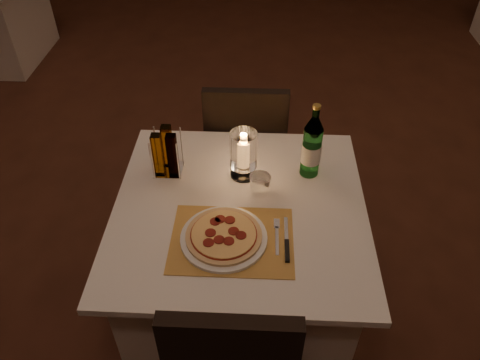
{
  "coord_description": "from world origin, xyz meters",
  "views": [
    {
      "loc": [
        0.13,
        -2.13,
        2.04
      ],
      "look_at": [
        0.07,
        -0.79,
        0.86
      ],
      "focal_mm": 35.0,
      "sensor_mm": 36.0,
      "label": 1
    }
  ],
  "objects_px": {
    "chair_far": "(246,138)",
    "main_table": "(240,264)",
    "plate": "(224,238)",
    "hurricane_candle": "(244,151)",
    "water_bottle": "(312,147)",
    "tumbler": "(260,185)",
    "pizza": "(224,235)"
  },
  "relations": [
    {
      "from": "plate",
      "to": "tumbler",
      "type": "height_order",
      "value": "tumbler"
    },
    {
      "from": "chair_far",
      "to": "main_table",
      "type": "bearing_deg",
      "value": -90.0
    },
    {
      "from": "hurricane_candle",
      "to": "tumbler",
      "type": "bearing_deg",
      "value": -57.72
    },
    {
      "from": "tumbler",
      "to": "water_bottle",
      "type": "height_order",
      "value": "water_bottle"
    },
    {
      "from": "plate",
      "to": "tumbler",
      "type": "relative_size",
      "value": 3.66
    },
    {
      "from": "main_table",
      "to": "chair_far",
      "type": "xyz_separation_m",
      "value": [
        0.0,
        0.71,
        0.18
      ]
    },
    {
      "from": "plate",
      "to": "water_bottle",
      "type": "distance_m",
      "value": 0.53
    },
    {
      "from": "tumbler",
      "to": "water_bottle",
      "type": "xyz_separation_m",
      "value": [
        0.21,
        0.14,
        0.09
      ]
    },
    {
      "from": "main_table",
      "to": "water_bottle",
      "type": "distance_m",
      "value": 0.62
    },
    {
      "from": "water_bottle",
      "to": "main_table",
      "type": "bearing_deg",
      "value": -142.75
    },
    {
      "from": "pizza",
      "to": "water_bottle",
      "type": "relative_size",
      "value": 0.83
    },
    {
      "from": "hurricane_candle",
      "to": "main_table",
      "type": "bearing_deg",
      "value": -91.95
    },
    {
      "from": "chair_far",
      "to": "hurricane_candle",
      "type": "distance_m",
      "value": 0.61
    },
    {
      "from": "tumbler",
      "to": "hurricane_candle",
      "type": "xyz_separation_m",
      "value": [
        -0.07,
        0.11,
        0.08
      ]
    },
    {
      "from": "tumbler",
      "to": "water_bottle",
      "type": "bearing_deg",
      "value": 33.53
    },
    {
      "from": "pizza",
      "to": "main_table",
      "type": "bearing_deg",
      "value": 74.42
    },
    {
      "from": "chair_far",
      "to": "plate",
      "type": "relative_size",
      "value": 2.81
    },
    {
      "from": "chair_far",
      "to": "plate",
      "type": "bearing_deg",
      "value": -93.2
    },
    {
      "from": "plate",
      "to": "hurricane_candle",
      "type": "xyz_separation_m",
      "value": [
        0.06,
        0.37,
        0.12
      ]
    },
    {
      "from": "tumbler",
      "to": "hurricane_candle",
      "type": "height_order",
      "value": "hurricane_candle"
    },
    {
      "from": "chair_far",
      "to": "water_bottle",
      "type": "xyz_separation_m",
      "value": [
        0.29,
        -0.5,
        0.33
      ]
    },
    {
      "from": "chair_far",
      "to": "hurricane_candle",
      "type": "height_order",
      "value": "hurricane_candle"
    },
    {
      "from": "hurricane_candle",
      "to": "pizza",
      "type": "bearing_deg",
      "value": -98.69
    },
    {
      "from": "hurricane_candle",
      "to": "chair_far",
      "type": "bearing_deg",
      "value": 90.71
    },
    {
      "from": "plate",
      "to": "pizza",
      "type": "xyz_separation_m",
      "value": [
        -0.0,
        0.0,
        0.02
      ]
    },
    {
      "from": "tumbler",
      "to": "pizza",
      "type": "bearing_deg",
      "value": -116.16
    },
    {
      "from": "plate",
      "to": "water_bottle",
      "type": "relative_size",
      "value": 0.95
    },
    {
      "from": "main_table",
      "to": "plate",
      "type": "relative_size",
      "value": 3.12
    },
    {
      "from": "main_table",
      "to": "tumbler",
      "type": "distance_m",
      "value": 0.42
    },
    {
      "from": "chair_far",
      "to": "hurricane_candle",
      "type": "relative_size",
      "value": 4.17
    },
    {
      "from": "main_table",
      "to": "chair_far",
      "type": "bearing_deg",
      "value": 90.0
    },
    {
      "from": "water_bottle",
      "to": "tumbler",
      "type": "bearing_deg",
      "value": -146.47
    }
  ]
}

